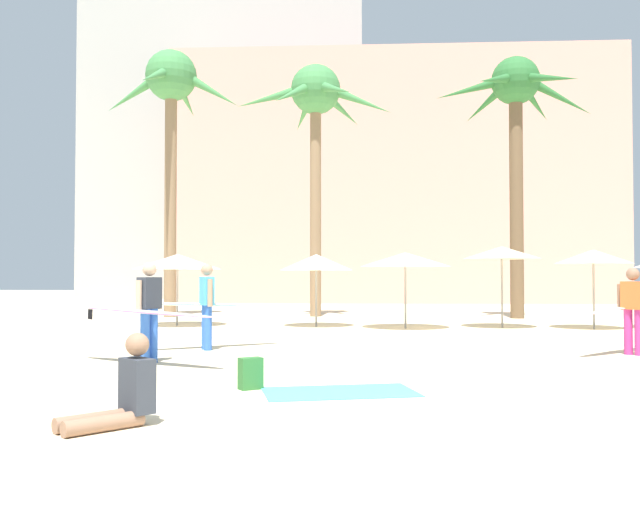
{
  "coord_description": "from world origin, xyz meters",
  "views": [
    {
      "loc": [
        0.09,
        -6.61,
        1.52
      ],
      "look_at": [
        -0.65,
        6.9,
        1.89
      ],
      "focal_mm": 38.32,
      "sensor_mm": 36.0,
      "label": 1
    }
  ],
  "objects_px": {
    "cafe_umbrella_5": "(316,262)",
    "beach_towel": "(340,392)",
    "person_mid_right": "(208,304)",
    "cafe_umbrella_4": "(593,257)",
    "palm_tree_center": "(171,99)",
    "cafe_umbrella_0": "(405,260)",
    "person_mid_center": "(122,394)",
    "palm_tree_far_left": "(516,108)",
    "backpack": "(250,374)",
    "person_near_left": "(147,309)",
    "cafe_umbrella_3": "(502,253)",
    "person_mid_left": "(631,307)",
    "palm_tree_left": "(316,108)",
    "cafe_umbrella_2": "(177,262)"
  },
  "relations": [
    {
      "from": "palm_tree_left",
      "to": "cafe_umbrella_2",
      "type": "distance_m",
      "value": 8.46
    },
    {
      "from": "cafe_umbrella_3",
      "to": "backpack",
      "type": "xyz_separation_m",
      "value": [
        -5.58,
        -10.83,
        -1.95
      ]
    },
    {
      "from": "backpack",
      "to": "palm_tree_far_left",
      "type": "bearing_deg",
      "value": -58.02
    },
    {
      "from": "cafe_umbrella_2",
      "to": "cafe_umbrella_3",
      "type": "xyz_separation_m",
      "value": [
        9.52,
        -0.23,
        0.24
      ]
    },
    {
      "from": "cafe_umbrella_3",
      "to": "beach_towel",
      "type": "bearing_deg",
      "value": -111.68
    },
    {
      "from": "beach_towel",
      "to": "cafe_umbrella_5",
      "type": "bearing_deg",
      "value": 94.98
    },
    {
      "from": "cafe_umbrella_4",
      "to": "beach_towel",
      "type": "relative_size",
      "value": 1.15
    },
    {
      "from": "cafe_umbrella_3",
      "to": "person_mid_left",
      "type": "height_order",
      "value": "cafe_umbrella_3"
    },
    {
      "from": "person_mid_right",
      "to": "palm_tree_center",
      "type": "bearing_deg",
      "value": 82.42
    },
    {
      "from": "palm_tree_left",
      "to": "backpack",
      "type": "distance_m",
      "value": 17.58
    },
    {
      "from": "palm_tree_far_left",
      "to": "person_mid_center",
      "type": "relative_size",
      "value": 9.94
    },
    {
      "from": "palm_tree_far_left",
      "to": "palm_tree_left",
      "type": "xyz_separation_m",
      "value": [
        -7.1,
        0.71,
        0.29
      ]
    },
    {
      "from": "cafe_umbrella_0",
      "to": "person_mid_left",
      "type": "xyz_separation_m",
      "value": [
        3.87,
        -6.09,
        -1.05
      ]
    },
    {
      "from": "palm_tree_far_left",
      "to": "cafe_umbrella_4",
      "type": "height_order",
      "value": "palm_tree_far_left"
    },
    {
      "from": "palm_tree_far_left",
      "to": "cafe_umbrella_0",
      "type": "height_order",
      "value": "palm_tree_far_left"
    },
    {
      "from": "cafe_umbrella_5",
      "to": "person_near_left",
      "type": "height_order",
      "value": "cafe_umbrella_5"
    },
    {
      "from": "backpack",
      "to": "person_mid_right",
      "type": "distance_m",
      "value": 5.12
    },
    {
      "from": "cafe_umbrella_5",
      "to": "cafe_umbrella_4",
      "type": "bearing_deg",
      "value": -3.64
    },
    {
      "from": "cafe_umbrella_5",
      "to": "person_mid_right",
      "type": "relative_size",
      "value": 0.76
    },
    {
      "from": "palm_tree_left",
      "to": "person_mid_left",
      "type": "relative_size",
      "value": 3.68
    },
    {
      "from": "cafe_umbrella_4",
      "to": "person_mid_right",
      "type": "bearing_deg",
      "value": -149.46
    },
    {
      "from": "beach_towel",
      "to": "person_mid_center",
      "type": "bearing_deg",
      "value": -135.69
    },
    {
      "from": "palm_tree_far_left",
      "to": "person_near_left",
      "type": "height_order",
      "value": "palm_tree_far_left"
    },
    {
      "from": "person_mid_center",
      "to": "person_mid_left",
      "type": "xyz_separation_m",
      "value": [
        7.59,
        6.61,
        0.58
      ]
    },
    {
      "from": "cafe_umbrella_4",
      "to": "cafe_umbrella_5",
      "type": "bearing_deg",
      "value": 176.36
    },
    {
      "from": "cafe_umbrella_3",
      "to": "person_mid_left",
      "type": "relative_size",
      "value": 0.93
    },
    {
      "from": "beach_towel",
      "to": "cafe_umbrella_4",
      "type": "bearing_deg",
      "value": 57.37
    },
    {
      "from": "cafe_umbrella_0",
      "to": "person_mid_right",
      "type": "bearing_deg",
      "value": -128.15
    },
    {
      "from": "cafe_umbrella_5",
      "to": "beach_towel",
      "type": "distance_m",
      "value": 11.41
    },
    {
      "from": "cafe_umbrella_0",
      "to": "backpack",
      "type": "distance_m",
      "value": 10.93
    },
    {
      "from": "palm_tree_center",
      "to": "person_mid_center",
      "type": "bearing_deg",
      "value": -75.93
    },
    {
      "from": "backpack",
      "to": "person_near_left",
      "type": "bearing_deg",
      "value": 8.45
    },
    {
      "from": "palm_tree_far_left",
      "to": "beach_towel",
      "type": "bearing_deg",
      "value": -110.72
    },
    {
      "from": "palm_tree_far_left",
      "to": "cafe_umbrella_3",
      "type": "distance_m",
      "value": 6.96
    },
    {
      "from": "palm_tree_center",
      "to": "beach_towel",
      "type": "relative_size",
      "value": 5.0
    },
    {
      "from": "palm_tree_far_left",
      "to": "cafe_umbrella_4",
      "type": "bearing_deg",
      "value": -77.47
    },
    {
      "from": "person_mid_left",
      "to": "backpack",
      "type": "bearing_deg",
      "value": -12.61
    },
    {
      "from": "cafe_umbrella_0",
      "to": "person_near_left",
      "type": "relative_size",
      "value": 0.86
    },
    {
      "from": "beach_towel",
      "to": "person_mid_right",
      "type": "height_order",
      "value": "person_mid_right"
    },
    {
      "from": "person_mid_left",
      "to": "cafe_umbrella_3",
      "type": "bearing_deg",
      "value": -126.29
    },
    {
      "from": "person_mid_center",
      "to": "cafe_umbrella_4",
      "type": "bearing_deg",
      "value": -170.83
    },
    {
      "from": "cafe_umbrella_2",
      "to": "palm_tree_left",
      "type": "bearing_deg",
      "value": 51.52
    },
    {
      "from": "person_mid_left",
      "to": "cafe_umbrella_4",
      "type": "bearing_deg",
      "value": -148.43
    },
    {
      "from": "person_near_left",
      "to": "person_mid_left",
      "type": "height_order",
      "value": "person_near_left"
    },
    {
      "from": "palm_tree_far_left",
      "to": "person_mid_right",
      "type": "distance_m",
      "value": 14.98
    },
    {
      "from": "person_mid_center",
      "to": "palm_tree_far_left",
      "type": "bearing_deg",
      "value": -160.2
    },
    {
      "from": "cafe_umbrella_3",
      "to": "beach_towel",
      "type": "relative_size",
      "value": 1.2
    },
    {
      "from": "palm_tree_center",
      "to": "cafe_umbrella_0",
      "type": "xyz_separation_m",
      "value": [
        8.15,
        -4.94,
        -6.01
      ]
    },
    {
      "from": "palm_tree_left",
      "to": "palm_tree_center",
      "type": "bearing_deg",
      "value": -174.16
    },
    {
      "from": "person_mid_left",
      "to": "person_mid_center",
      "type": "bearing_deg",
      "value": -4.61
    }
  ]
}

